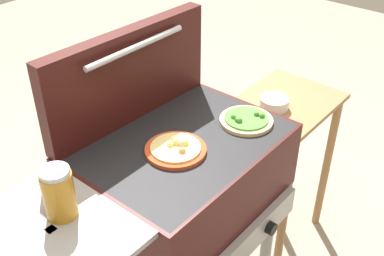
# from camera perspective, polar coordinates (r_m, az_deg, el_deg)

# --- Properties ---
(grill) EXTENTS (0.96, 0.53, 0.90)m
(grill) POSITION_cam_1_polar(r_m,az_deg,el_deg) (1.52, -1.43, -6.24)
(grill) COLOR #38110F
(grill) RESTS_ON ground_plane
(grill_lid_open) EXTENTS (0.63, 0.09, 0.30)m
(grill_lid_open) POSITION_cam_1_polar(r_m,az_deg,el_deg) (1.49, -7.62, 6.32)
(grill_lid_open) COLOR #38110F
(grill_lid_open) RESTS_ON grill
(pizza_cheese) EXTENTS (0.18, 0.18, 0.04)m
(pizza_cheese) POSITION_cam_1_polar(r_m,az_deg,el_deg) (1.39, -1.94, -2.50)
(pizza_cheese) COLOR #C64723
(pizza_cheese) RESTS_ON grill
(pizza_veggie) EXTENTS (0.17, 0.17, 0.03)m
(pizza_veggie) POSITION_cam_1_polar(r_m,az_deg,el_deg) (1.53, 6.56, 0.99)
(pizza_veggie) COLOR #E0C17F
(pizza_veggie) RESTS_ON grill
(sauce_jar) EXTENTS (0.08, 0.08, 0.14)m
(sauce_jar) POSITION_cam_1_polar(r_m,az_deg,el_deg) (1.19, -15.79, -7.56)
(sauce_jar) COLOR #B77A1E
(sauce_jar) RESTS_ON grill
(prep_table) EXTENTS (0.44, 0.36, 0.74)m
(prep_table) POSITION_cam_1_polar(r_m,az_deg,el_deg) (2.10, 10.72, -1.66)
(prep_table) COLOR olive
(prep_table) RESTS_ON ground_plane
(topping_bowl_near) EXTENTS (0.12, 0.12, 0.04)m
(topping_bowl_near) POSITION_cam_1_polar(r_m,az_deg,el_deg) (1.92, 9.89, 2.95)
(topping_bowl_near) COLOR silver
(topping_bowl_near) RESTS_ON prep_table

